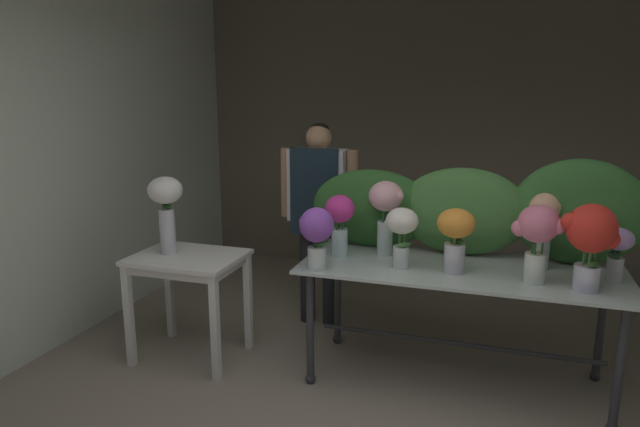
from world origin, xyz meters
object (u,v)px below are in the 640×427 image
at_px(vase_magenta_lilies, 340,219).
at_px(vase_lilac_stock, 616,248).
at_px(vase_rosy_hydrangea, 537,234).
at_px(vase_peach_roses, 544,223).
at_px(vase_white_roses_tall, 166,204).
at_px(vase_blush_dahlias, 386,207).
at_px(vase_ivory_snapdragons, 402,230).
at_px(display_table_glass, 459,285).
at_px(florist, 318,202).
at_px(vase_scarlet_peonies, 591,237).
at_px(vase_violet_ranunculus, 317,232).
at_px(vase_sunset_freesia, 456,235).
at_px(side_table_white, 188,270).

distance_m(vase_magenta_lilies, vase_lilac_stock, 1.66).
height_order(vase_rosy_hydrangea, vase_magenta_lilies, vase_rosy_hydrangea).
height_order(vase_peach_roses, vase_white_roses_tall, vase_white_roses_tall).
bearing_deg(vase_blush_dahlias, vase_rosy_hydrangea, -16.82).
relative_size(vase_magenta_lilies, vase_ivory_snapdragons, 1.08).
bearing_deg(vase_ivory_snapdragons, display_table_glass, 20.41).
distance_m(florist, vase_scarlet_peonies, 2.04).
relative_size(display_table_glass, vase_scarlet_peonies, 4.04).
bearing_deg(vase_violet_ranunculus, vase_magenta_lilies, 80.11).
xyz_separation_m(display_table_glass, vase_violet_ranunculus, (-0.85, -0.31, 0.36)).
relative_size(vase_peach_roses, vase_violet_ranunculus, 1.23).
bearing_deg(vase_peach_roses, display_table_glass, -164.80).
bearing_deg(vase_lilac_stock, vase_magenta_lilies, -179.84).
bearing_deg(vase_rosy_hydrangea, vase_scarlet_peonies, -9.78).
bearing_deg(vase_ivory_snapdragons, vase_scarlet_peonies, -4.44).
relative_size(vase_ivory_snapdragons, vase_blush_dahlias, 0.76).
relative_size(vase_rosy_hydrangea, vase_blush_dahlias, 0.91).
bearing_deg(display_table_glass, vase_sunset_freesia, -103.30).
relative_size(vase_magenta_lilies, vase_scarlet_peonies, 0.84).
distance_m(vase_sunset_freesia, vase_magenta_lilies, 0.78).
xyz_separation_m(vase_rosy_hydrangea, vase_violet_ranunculus, (-1.28, -0.15, -0.05)).
bearing_deg(vase_sunset_freesia, florist, 145.90).
bearing_deg(vase_white_roses_tall, vase_violet_ranunculus, -4.43).
relative_size(side_table_white, vase_peach_roses, 1.59).
distance_m(vase_violet_ranunculus, vase_scarlet_peonies, 1.55).
bearing_deg(florist, vase_lilac_stock, -17.32).
xyz_separation_m(side_table_white, vase_blush_dahlias, (1.32, 0.34, 0.46)).
bearing_deg(florist, vase_sunset_freesia, -34.10).
bearing_deg(vase_sunset_freesia, vase_rosy_hydrangea, -5.62).
distance_m(vase_lilac_stock, vase_violet_ranunculus, 1.75).
bearing_deg(vase_white_roses_tall, florist, 46.40).
relative_size(vase_rosy_hydrangea, vase_violet_ranunculus, 1.18).
bearing_deg(vase_magenta_lilies, vase_scarlet_peonies, -8.28).
relative_size(vase_violet_ranunculus, vase_white_roses_tall, 0.72).
distance_m(vase_scarlet_peonies, vase_blush_dahlias, 1.25).
xyz_separation_m(vase_magenta_lilies, vase_ivory_snapdragons, (0.44, -0.14, -0.00)).
xyz_separation_m(florist, vase_ivory_snapdragons, (0.80, -0.77, 0.02)).
relative_size(vase_rosy_hydrangea, vase_magenta_lilies, 1.11).
bearing_deg(display_table_glass, vase_blush_dahlias, 167.18).
bearing_deg(florist, side_table_white, -127.88).
xyz_separation_m(vase_peach_roses, vase_blush_dahlias, (-0.98, -0.01, 0.04)).
bearing_deg(display_table_glass, vase_scarlet_peonies, -17.02).
distance_m(vase_blush_dahlias, vase_white_roses_tall, 1.51).
xyz_separation_m(vase_rosy_hydrangea, vase_white_roses_tall, (-2.40, -0.06, 0.03)).
relative_size(display_table_glass, vase_peach_roses, 4.15).
relative_size(vase_rosy_hydrangea, vase_peach_roses, 0.96).
xyz_separation_m(display_table_glass, vase_ivory_snapdragons, (-0.35, -0.13, 0.37)).
xyz_separation_m(display_table_glass, vase_lilac_stock, (0.87, 0.01, 0.32)).
bearing_deg(vase_scarlet_peonies, vase_blush_dahlias, 164.72).
bearing_deg(vase_magenta_lilies, vase_rosy_hydrangea, -7.94).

